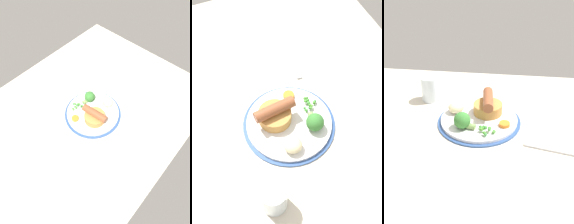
{
  "view_description": "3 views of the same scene",
  "coord_description": "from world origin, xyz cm",
  "views": [
    {
      "loc": [
        31.26,
        35.83,
        77.01
      ],
      "look_at": [
        -3.66,
        4.5,
        5.86
      ],
      "focal_mm": 32.0,
      "sensor_mm": 36.0,
      "label": 1
    },
    {
      "loc": [
        -43.08,
        20.55,
        74.93
      ],
      "look_at": [
        -2.4,
        3.18,
        7.3
      ],
      "focal_mm": 50.0,
      "sensor_mm": 36.0,
      "label": 2
    },
    {
      "loc": [
        4.5,
        -58.48,
        44.58
      ],
      "look_at": [
        -3.62,
        1.85,
        7.21
      ],
      "focal_mm": 40.0,
      "sensor_mm": 36.0,
      "label": 3
    }
  ],
  "objects": [
    {
      "name": "drinking_glass",
      "position": [
        -21.93,
        14.7,
        7.26
      ],
      "size": [
        6.18,
        6.18,
        8.52
      ],
      "primitive_type": "cylinder",
      "color": "silver",
      "rests_on": "dining_table"
    },
    {
      "name": "potato_chunk_0",
      "position": [
        -11.13,
        5.36,
        6.09
      ],
      "size": [
        6.66,
        6.64,
        3.38
      ],
      "primitive_type": "ellipsoid",
      "rotation": [
        0.0,
        0.0,
        0.68
      ],
      "color": "beige",
      "rests_on": "dinner_plate"
    },
    {
      "name": "dining_table",
      "position": [
        0.0,
        0.0,
        1.5
      ],
      "size": [
        110.0,
        80.0,
        3.0
      ],
      "primitive_type": "cube",
      "color": "beige",
      "rests_on": "ground"
    },
    {
      "name": "sausage_pudding",
      "position": [
        -1.5,
        6.26,
        6.91
      ],
      "size": [
        8.75,
        11.15,
        6.2
      ],
      "rotation": [
        0.0,
        0.0,
        4.82
      ],
      "color": "#BC8442",
      "rests_on": "dinner_plate"
    },
    {
      "name": "broccoli_floret_near",
      "position": [
        -7.61,
        -2.39,
        6.67
      ],
      "size": [
        6.18,
        4.71,
        4.71
      ],
      "rotation": [
        0.0,
        0.0,
        2.98
      ],
      "color": "#387A33",
      "rests_on": "dinner_plate"
    },
    {
      "name": "pea_pile",
      "position": [
        -1.01,
        -3.89,
        5.37
      ],
      "size": [
        4.81,
        4.35,
        1.96
      ],
      "color": "#439031",
      "rests_on": "dinner_plate"
    },
    {
      "name": "fork",
      "position": [
        18.36,
        -7.68,
        3.3
      ],
      "size": [
        17.97,
        5.02,
        0.6
      ],
      "primitive_type": "cube",
      "rotation": [
        0.0,
        0.0,
        -0.19
      ],
      "color": "silver",
      "rests_on": "dining_table"
    },
    {
      "name": "dinner_plate",
      "position": [
        -3.75,
        3.15,
        3.57
      ],
      "size": [
        24.66,
        24.66,
        1.4
      ],
      "color": "#2D4C84",
      "rests_on": "dining_table"
    },
    {
      "name": "carrot_slice_1",
      "position": [
        3.89,
        -0.04,
        4.9
      ],
      "size": [
        4.23,
        4.23,
        1.0
      ],
      "primitive_type": "cylinder",
      "rotation": [
        0.0,
        0.0,
        2.15
      ],
      "color": "orange",
      "rests_on": "dinner_plate"
    }
  ]
}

